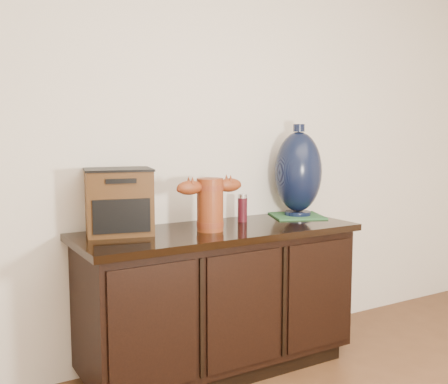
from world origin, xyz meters
TOP-DOWN VIEW (x-y plane):
  - sideboard at (0.00, 2.23)m, footprint 1.46×0.56m
  - terracotta_vessel at (-0.07, 2.19)m, footprint 0.37×0.14m
  - tv_radio at (-0.48, 2.35)m, footprint 0.37×0.32m
  - green_mat at (0.59, 2.33)m, footprint 0.37×0.37m
  - lamp_base at (0.59, 2.33)m, footprint 0.35×0.35m
  - spray_can at (0.22, 2.34)m, footprint 0.05×0.05m

SIDE VIEW (x-z plane):
  - sideboard at x=0.00m, z-range 0.01..0.76m
  - green_mat at x=0.59m, z-range 0.76..0.76m
  - spray_can at x=0.22m, z-range 0.75..0.91m
  - terracotta_vessel at x=-0.07m, z-range 0.77..1.04m
  - tv_radio at x=-0.48m, z-range 0.75..1.07m
  - lamp_base at x=0.59m, z-range 0.75..1.28m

